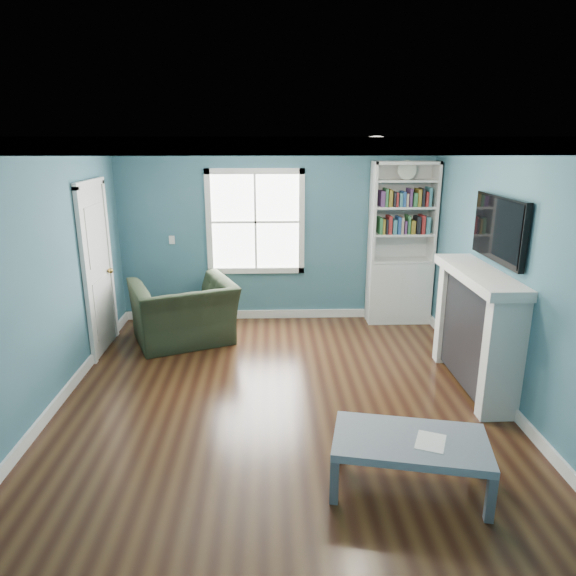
{
  "coord_description": "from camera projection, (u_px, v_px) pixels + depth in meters",
  "views": [
    {
      "loc": [
        -0.1,
        -4.81,
        2.59
      ],
      "look_at": [
        0.09,
        0.4,
        1.07
      ],
      "focal_mm": 32.0,
      "sensor_mm": 36.0,
      "label": 1
    }
  ],
  "objects": [
    {
      "name": "floor",
      "position": [
        281.0,
        397.0,
        5.34
      ],
      "size": [
        5.0,
        5.0,
        0.0
      ],
      "primitive_type": "plane",
      "color": "black",
      "rests_on": "ground"
    },
    {
      "name": "room_walls",
      "position": [
        280.0,
        249.0,
        4.9
      ],
      "size": [
        5.0,
        5.0,
        5.0
      ],
      "color": "#346375",
      "rests_on": "ground"
    },
    {
      "name": "trim",
      "position": [
        280.0,
        283.0,
        5.0
      ],
      "size": [
        4.5,
        5.0,
        2.6
      ],
      "color": "white",
      "rests_on": "ground"
    },
    {
      "name": "window",
      "position": [
        255.0,
        222.0,
        7.31
      ],
      "size": [
        1.4,
        0.06,
        1.5
      ],
      "color": "white",
      "rests_on": "room_walls"
    },
    {
      "name": "bookshelf",
      "position": [
        400.0,
        260.0,
        7.35
      ],
      "size": [
        0.9,
        0.35,
        2.31
      ],
      "color": "silver",
      "rests_on": "ground"
    },
    {
      "name": "fireplace",
      "position": [
        476.0,
        331.0,
        5.43
      ],
      "size": [
        0.44,
        1.58,
        1.3
      ],
      "color": "black",
      "rests_on": "ground"
    },
    {
      "name": "tv",
      "position": [
        499.0,
        229.0,
        5.13
      ],
      "size": [
        0.06,
        1.1,
        0.65
      ],
      "primitive_type": "cube",
      "color": "black",
      "rests_on": "fireplace"
    },
    {
      "name": "door",
      "position": [
        98.0,
        267.0,
        6.31
      ],
      "size": [
        0.12,
        0.98,
        2.17
      ],
      "color": "silver",
      "rests_on": "ground"
    },
    {
      "name": "ceiling_fixture",
      "position": [
        376.0,
        144.0,
        4.76
      ],
      "size": [
        0.38,
        0.38,
        0.15
      ],
      "color": "white",
      "rests_on": "room_walls"
    },
    {
      "name": "light_switch",
      "position": [
        172.0,
        240.0,
        7.34
      ],
      "size": [
        0.08,
        0.01,
        0.12
      ],
      "primitive_type": "cube",
      "color": "white",
      "rests_on": "room_walls"
    },
    {
      "name": "recliner",
      "position": [
        183.0,
        302.0,
        6.68
      ],
      "size": [
        1.47,
        1.23,
        1.09
      ],
      "primitive_type": "imported",
      "rotation": [
        0.0,
        0.0,
        -2.75
      ],
      "color": "black",
      "rests_on": "ground"
    },
    {
      "name": "coffee_table",
      "position": [
        410.0,
        445.0,
        3.88
      ],
      "size": [
        1.26,
        0.86,
        0.42
      ],
      "rotation": [
        0.0,
        0.0,
        -0.21
      ],
      "color": "#464C54",
      "rests_on": "ground"
    },
    {
      "name": "paper_sheet",
      "position": [
        431.0,
        442.0,
        3.82
      ],
      "size": [
        0.29,
        0.32,
        0.0
      ],
      "primitive_type": "cube",
      "rotation": [
        0.0,
        0.0,
        -0.41
      ],
      "color": "white",
      "rests_on": "coffee_table"
    }
  ]
}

